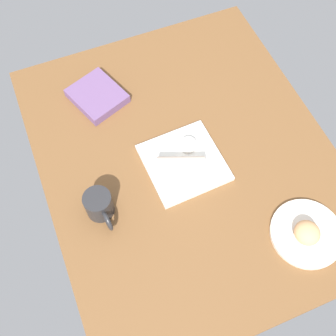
% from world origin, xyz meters
% --- Properties ---
extents(dining_table, '(1.10, 0.90, 0.04)m').
position_xyz_m(dining_table, '(0.00, 0.00, 0.02)').
color(dining_table, brown).
rests_on(dining_table, ground).
extents(round_plate, '(0.21, 0.21, 0.01)m').
position_xyz_m(round_plate, '(0.36, 0.21, 0.05)').
color(round_plate, silver).
rests_on(round_plate, dining_table).
extents(scone_pastry, '(0.08, 0.08, 0.05)m').
position_xyz_m(scone_pastry, '(0.37, 0.20, 0.08)').
color(scone_pastry, tan).
rests_on(scone_pastry, round_plate).
extents(square_plate, '(0.24, 0.24, 0.02)m').
position_xyz_m(square_plate, '(0.02, -0.02, 0.05)').
color(square_plate, white).
rests_on(square_plate, dining_table).
extents(sauce_cup, '(0.05, 0.05, 0.03)m').
position_xyz_m(sauce_cup, '(-0.02, 0.01, 0.07)').
color(sauce_cup, silver).
rests_on(sauce_cup, square_plate).
extents(breakfast_wrap, '(0.12, 0.16, 0.07)m').
position_xyz_m(breakfast_wrap, '(0.05, -0.05, 0.09)').
color(breakfast_wrap, beige).
rests_on(breakfast_wrap, square_plate).
extents(book_stack, '(0.21, 0.20, 0.03)m').
position_xyz_m(book_stack, '(-0.32, -0.19, 0.06)').
color(book_stack, '#6B4C7A').
rests_on(book_stack, dining_table).
extents(coffee_mug, '(0.13, 0.08, 0.09)m').
position_xyz_m(coffee_mug, '(0.08, -0.31, 0.08)').
color(coffee_mug, '#262628').
rests_on(coffee_mug, dining_table).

